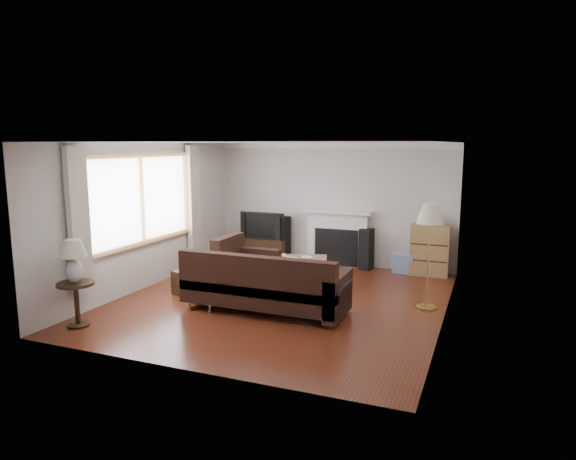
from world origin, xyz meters
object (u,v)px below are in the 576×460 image
at_px(coffee_table, 292,270).
at_px(bookshelf, 430,250).
at_px(floor_lamp, 429,257).
at_px(tv_stand, 265,249).
at_px(side_table, 77,304).
at_px(sectional_sofa, 266,283).

bearing_deg(coffee_table, bookshelf, 17.47).
height_order(bookshelf, floor_lamp, floor_lamp).
distance_m(tv_stand, side_table, 4.67).
height_order(bookshelf, sectional_sofa, bookshelf).
bearing_deg(sectional_sofa, side_table, -143.26).
height_order(coffee_table, floor_lamp, floor_lamp).
bearing_deg(bookshelf, sectional_sofa, -123.64).
bearing_deg(bookshelf, coffee_table, -145.95).
xyz_separation_m(tv_stand, side_table, (-0.73, -4.61, 0.06)).
distance_m(sectional_sofa, floor_lamp, 2.48).
bearing_deg(side_table, tv_stand, 80.99).
bearing_deg(floor_lamp, coffee_table, 166.78).
relative_size(bookshelf, floor_lamp, 0.61).
distance_m(floor_lamp, side_table, 5.09).
bearing_deg(floor_lamp, tv_stand, 150.76).
height_order(sectional_sofa, side_table, sectional_sofa).
relative_size(coffee_table, floor_lamp, 0.75).
bearing_deg(floor_lamp, side_table, -149.40).
bearing_deg(sectional_sofa, coffee_table, 96.45).
relative_size(sectional_sofa, coffee_table, 2.18).
height_order(tv_stand, coffee_table, tv_stand).
xyz_separation_m(tv_stand, coffee_table, (1.21, -1.46, -0.01)).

